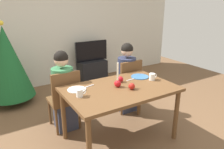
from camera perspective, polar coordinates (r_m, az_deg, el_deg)
The scene contains 19 objects.
ground_plane at distance 3.08m, azimuth 2.03°, elevation -16.60°, with size 7.68×7.68×0.00m, color brown.
back_wall at distance 4.91m, azimuth -15.18°, elevation 12.51°, with size 6.40×0.10×2.60m, color beige.
dining_table at distance 2.74m, azimuth 2.19°, elevation -5.17°, with size 1.40×0.90×0.75m.
chair_left at distance 3.10m, azimuth -12.53°, elevation -5.88°, with size 0.40×0.40×0.90m.
chair_right at distance 3.56m, azimuth 4.17°, elevation -2.17°, with size 0.40×0.40×0.90m.
person_left_child at distance 3.10m, azimuth -12.80°, elevation -4.69°, with size 0.30×0.30×1.17m.
person_right_child at distance 3.56m, azimuth 3.88°, elevation -1.15°, with size 0.30×0.30×1.17m.
tv_stand at distance 5.11m, azimuth -5.35°, elevation 1.13°, with size 0.64×0.40×0.48m, color black.
tv at distance 4.99m, azimuth -5.52°, elevation 6.28°, with size 0.79×0.05×0.46m.
christmas_tree at distance 4.17m, azimuth -26.19°, elevation 2.90°, with size 0.81×0.81×1.50m.
candle_centerpiece at distance 2.71m, azimuth 1.52°, elevation -2.04°, with size 0.09×0.09×0.32m.
plate_left at distance 2.67m, azimuth -9.42°, elevation -4.00°, with size 0.23×0.23×0.01m, color white.
plate_right at distance 3.12m, azimuth 7.46°, elevation -0.56°, with size 0.25×0.25×0.01m, color teal.
mug_left at distance 2.47m, azimuth -8.61°, elevation -4.88°, with size 0.12×0.08×0.09m.
mug_right at distance 3.01m, azimuth 10.73°, elevation -0.58°, with size 0.13×0.08×0.10m.
fork_left at distance 2.76m, azimuth -6.40°, elevation -3.19°, with size 0.18×0.01×0.01m, color silver.
fork_right at distance 3.00m, azimuth 5.27°, elevation -1.30°, with size 0.18×0.01×0.01m, color silver.
apple_near_candle at distance 2.66m, azimuth 5.30°, elevation -3.15°, with size 0.08×0.08×0.08m, color #AA1C15.
apple_by_left_plate at distance 2.89m, azimuth 2.28°, elevation -1.27°, with size 0.08×0.08×0.08m, color #B0111B.
Camera 1 is at (-1.40, -2.08, 1.78)m, focal length 34.15 mm.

